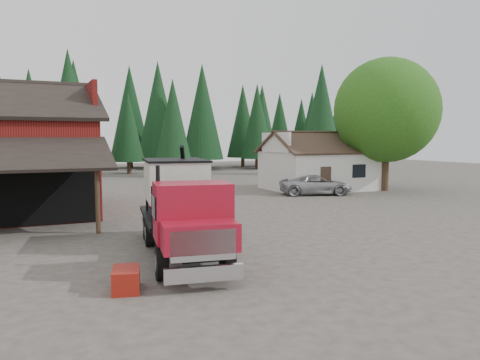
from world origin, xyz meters
name	(u,v)px	position (x,y,z in m)	size (l,w,h in m)	color
ground	(239,231)	(0.00, 0.00, 0.00)	(120.00, 120.00, 0.00)	#443E36
farmhouse	(320,168)	(13.00, 13.00, 1.67)	(8.60, 6.42, 4.65)	silver
deciduous_tree	(387,114)	(17.01, 9.97, 5.91)	(8.00, 8.00, 10.20)	#382619
conifer_backdrop	(100,171)	(0.00, 42.00, 0.00)	(76.00, 16.00, 16.00)	black
near_pine_b	(173,121)	(6.00, 30.00, 5.89)	(3.96, 3.96, 10.40)	#382619
near_pine_c	(321,113)	(22.00, 26.00, 6.89)	(4.84, 4.84, 12.40)	#382619
near_pine_d	(69,106)	(-4.00, 34.00, 7.39)	(5.28, 5.28, 13.40)	#382619
feed_truck	(181,204)	(-3.49, -2.89, 1.76)	(3.55, 8.60, 3.77)	black
silver_car	(316,185)	(10.65, 10.00, 0.71)	(2.37, 5.14, 1.43)	#A6A8AE
equip_box	(126,280)	(-6.00, -6.00, 0.30)	(0.70, 1.10, 0.60)	maroon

